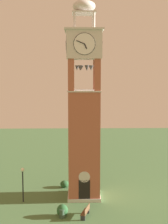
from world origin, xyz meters
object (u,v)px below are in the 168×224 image
(park_bench, at_px, (86,212))
(lamp_post, at_px, (23,178))
(clock_tower, at_px, (84,117))
(trash_bin, at_px, (62,213))

(park_bench, height_order, lamp_post, lamp_post)
(clock_tower, height_order, park_bench, clock_tower)
(clock_tower, height_order, lamp_post, clock_tower)
(clock_tower, height_order, trash_bin, clock_tower)
(lamp_post, bearing_deg, clock_tower, 11.47)
(park_bench, xyz_separation_m, trash_bin, (-2.06, -0.15, -0.08))
(clock_tower, distance_m, lamp_post, 8.40)
(clock_tower, bearing_deg, trash_bin, -112.75)
(lamp_post, bearing_deg, park_bench, -29.77)
(park_bench, distance_m, trash_bin, 2.06)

